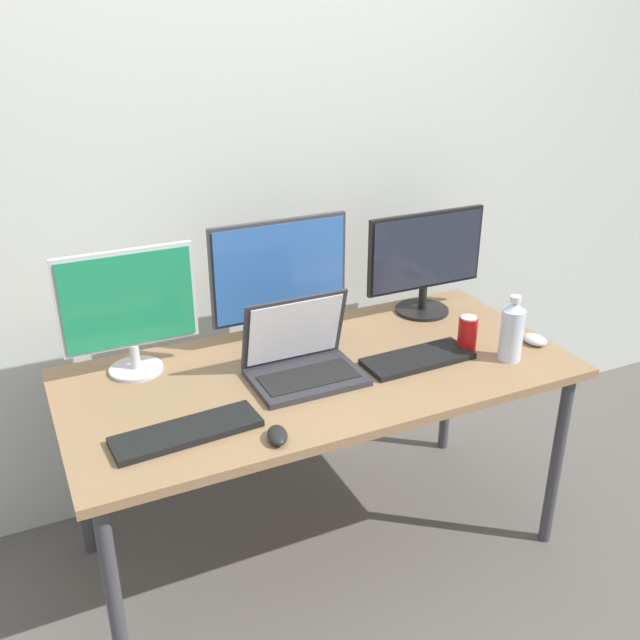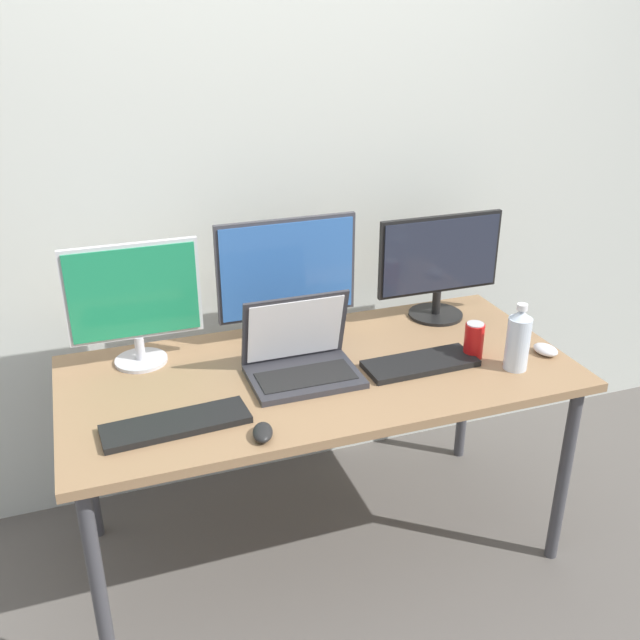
{
  "view_description": "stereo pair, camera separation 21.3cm",
  "coord_description": "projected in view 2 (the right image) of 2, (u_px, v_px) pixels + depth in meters",
  "views": [
    {
      "loc": [
        -0.89,
        -1.88,
        1.86
      ],
      "look_at": [
        0.0,
        0.0,
        0.92
      ],
      "focal_mm": 40.0,
      "sensor_mm": 36.0,
      "label": 1
    },
    {
      "loc": [
        -0.69,
        -1.96,
        1.86
      ],
      "look_at": [
        0.0,
        0.0,
        0.92
      ],
      "focal_mm": 40.0,
      "sensor_mm": 36.0,
      "label": 2
    }
  ],
  "objects": [
    {
      "name": "monitor_right",
      "position": [
        439.0,
        263.0,
        2.66
      ],
      "size": [
        0.49,
        0.21,
        0.4
      ],
      "color": "black",
      "rests_on": "work_desk"
    },
    {
      "name": "water_bottle",
      "position": [
        518.0,
        340.0,
        2.32
      ],
      "size": [
        0.08,
        0.08,
        0.23
      ],
      "color": "silver",
      "rests_on": "work_desk"
    },
    {
      "name": "soda_can_near_keyboard",
      "position": [
        474.0,
        340.0,
        2.41
      ],
      "size": [
        0.07,
        0.07,
        0.13
      ],
      "color": "red",
      "rests_on": "work_desk"
    },
    {
      "name": "mouse_by_keyboard",
      "position": [
        263.0,
        432.0,
        1.99
      ],
      "size": [
        0.08,
        0.11,
        0.03
      ],
      "primitive_type": "ellipsoid",
      "rotation": [
        0.0,
        0.0,
        -0.28
      ],
      "color": "black",
      "rests_on": "work_desk"
    },
    {
      "name": "wall_back",
      "position": [
        267.0,
        164.0,
        2.63
      ],
      "size": [
        7.0,
        0.08,
        2.6
      ],
      "primitive_type": "cube",
      "color": "silver",
      "rests_on": "ground"
    },
    {
      "name": "monitor_center",
      "position": [
        287.0,
        275.0,
        2.48
      ],
      "size": [
        0.5,
        0.18,
        0.44
      ],
      "color": "#38383D",
      "rests_on": "work_desk"
    },
    {
      "name": "keyboard_main",
      "position": [
        420.0,
        363.0,
        2.37
      ],
      "size": [
        0.38,
        0.16,
        0.02
      ],
      "primitive_type": "cube",
      "rotation": [
        0.0,
        0.0,
        0.02
      ],
      "color": "black",
      "rests_on": "work_desk"
    },
    {
      "name": "laptop_silver",
      "position": [
        301.0,
        358.0,
        2.3
      ],
      "size": [
        0.35,
        0.26,
        0.26
      ],
      "color": "#2D2D33",
      "rests_on": "work_desk"
    },
    {
      "name": "mouse_by_laptop",
      "position": [
        545.0,
        350.0,
        2.45
      ],
      "size": [
        0.08,
        0.11,
        0.03
      ],
      "primitive_type": "ellipsoid",
      "rotation": [
        0.0,
        0.0,
        0.21
      ],
      "color": "silver",
      "rests_on": "work_desk"
    },
    {
      "name": "monitor_left",
      "position": [
        134.0,
        300.0,
        2.31
      ],
      "size": [
        0.43,
        0.18,
        0.42
      ],
      "color": "silver",
      "rests_on": "work_desk"
    },
    {
      "name": "work_desk",
      "position": [
        320.0,
        385.0,
        2.38
      ],
      "size": [
        1.67,
        0.79,
        0.74
      ],
      "color": "#424247",
      "rests_on": "ground"
    },
    {
      "name": "keyboard_aux",
      "position": [
        176.0,
        424.0,
        2.04
      ],
      "size": [
        0.43,
        0.16,
        0.02
      ],
      "primitive_type": "cube",
      "rotation": [
        0.0,
        0.0,
        0.06
      ],
      "color": "black",
      "rests_on": "work_desk"
    },
    {
      "name": "ground_plane",
      "position": [
        320.0,
        544.0,
        2.66
      ],
      "size": [
        16.0,
        16.0,
        0.0
      ],
      "primitive_type": "plane",
      "color": "#5B5651"
    }
  ]
}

